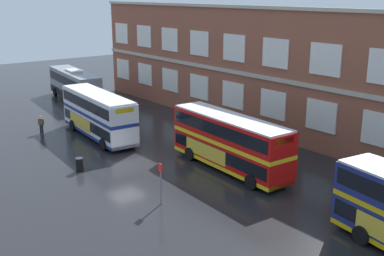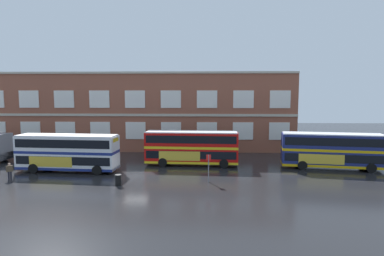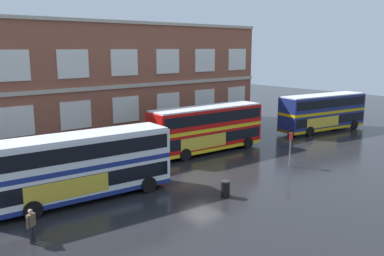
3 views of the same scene
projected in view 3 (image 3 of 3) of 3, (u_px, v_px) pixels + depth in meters
ground_plane at (184, 174)px, 29.86m from camera, size 120.00×120.00×0.00m
brick_terminal_building at (57, 84)px, 38.96m from camera, size 46.64×8.19×11.67m
double_decker_near at (82, 165)px, 24.47m from camera, size 11.17×3.52×4.07m
double_decker_middle at (207, 128)px, 35.77m from camera, size 11.12×3.30×4.07m
double_decker_far at (323, 112)px, 44.82m from camera, size 11.26×4.23×4.07m
waiting_passenger at (31, 224)px, 19.17m from camera, size 0.58×0.45×1.70m
bus_stand_flag at (290, 146)px, 31.40m from camera, size 0.44×0.10×2.70m
station_litter_bin at (225, 189)px, 25.19m from camera, size 0.60×0.60×1.03m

